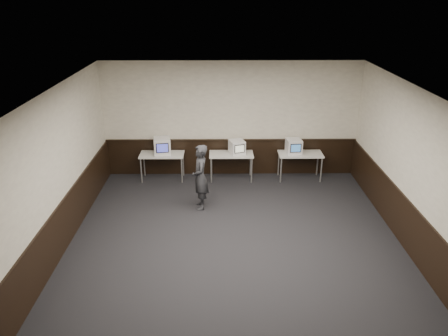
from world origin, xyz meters
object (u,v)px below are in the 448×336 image
object	(u,v)px
desk_center	(231,156)
desk_left	(162,156)
emac_center	(237,147)
emac_left	(162,146)
desk_right	(300,156)
emac_right	(294,146)
person	(200,177)

from	to	relation	value
desk_center	desk_left	bearing A→B (deg)	180.00
desk_center	emac_center	world-z (taller)	emac_center
emac_left	desk_center	bearing A→B (deg)	-9.34
desk_right	emac_left	world-z (taller)	emac_left
desk_right	emac_right	bearing A→B (deg)	174.35
desk_right	emac_right	distance (m)	0.33
emac_center	emac_right	xyz separation A→B (m)	(1.55, 0.03, 0.01)
emac_center	desk_right	bearing A→B (deg)	-17.80
desk_center	emac_center	bearing A→B (deg)	-2.59
emac_left	emac_center	world-z (taller)	emac_left
desk_center	desk_right	size ratio (longest dim) A/B	1.00
desk_left	person	size ratio (longest dim) A/B	0.75
desk_left	person	bearing A→B (deg)	-56.85
desk_center	person	xyz separation A→B (m)	(-0.78, -1.72, 0.12)
desk_left	desk_right	xyz separation A→B (m)	(3.80, 0.00, 0.00)
emac_right	desk_center	bearing A→B (deg)	174.90
desk_left	emac_right	distance (m)	3.62
emac_right	person	world-z (taller)	person
emac_left	person	xyz separation A→B (m)	(1.10, -1.73, -0.17)
person	emac_left	bearing A→B (deg)	-154.28
desk_center	desk_right	bearing A→B (deg)	0.00
desk_right	emac_left	bearing A→B (deg)	179.74
emac_left	emac_center	bearing A→B (deg)	-9.50
desk_right	desk_center	bearing A→B (deg)	180.00
emac_right	person	xyz separation A→B (m)	(-2.48, -1.74, -0.15)
desk_center	emac_center	xyz separation A→B (m)	(0.15, -0.01, 0.26)
desk_center	emac_right	size ratio (longest dim) A/B	2.58
emac_left	person	distance (m)	2.06
desk_right	desk_left	bearing A→B (deg)	180.00
emac_left	emac_center	size ratio (longest dim) A/B	1.07
desk_right	emac_left	distance (m)	3.79
emac_left	person	bearing A→B (deg)	-66.33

